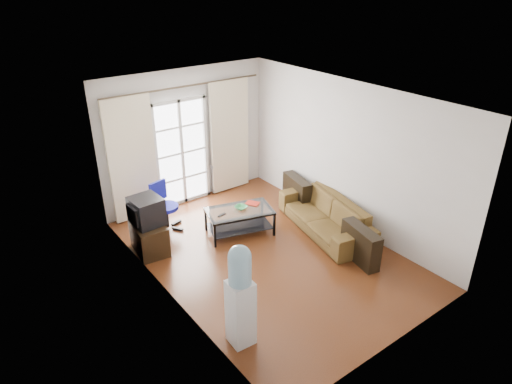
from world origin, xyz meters
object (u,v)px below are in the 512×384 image
coffee_table (240,218)px  tv_stand (149,238)px  water_cooler (240,294)px  sofa (325,215)px  crt_tv (145,211)px  task_chair (166,215)px

coffee_table → tv_stand: tv_stand is taller
water_cooler → sofa: bearing=28.9°
crt_tv → water_cooler: (0.03, -2.68, 0.00)m
sofa → coffee_table: size_ratio=1.72×
task_chair → crt_tv: bearing=-153.6°
crt_tv → task_chair: 0.91m
task_chair → tv_stand: bearing=-151.9°
water_cooler → coffee_table: bearing=58.6°
coffee_table → task_chair: task_chair is taller
tv_stand → water_cooler: (0.03, -2.65, 0.50)m
task_chair → coffee_table: bearing=-58.5°
coffee_table → crt_tv: (-1.56, 0.46, 0.45)m
tv_stand → sofa: bearing=-18.1°
tv_stand → task_chair: task_chair is taller
tv_stand → task_chair: size_ratio=0.79×
coffee_table → water_cooler: water_cooler is taller
coffee_table → task_chair: 1.37m
sofa → coffee_table: bearing=-110.7°
sofa → task_chair: 2.92m
sofa → task_chair: (-2.29, 1.81, -0.04)m
coffee_table → tv_stand: 1.62m
task_chair → sofa: bearing=-52.5°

